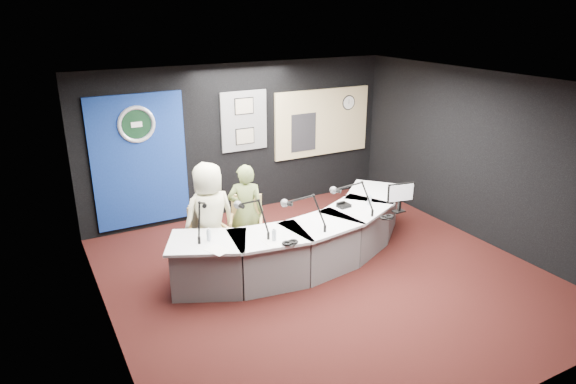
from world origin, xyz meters
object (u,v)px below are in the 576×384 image
armchair_right (246,226)px  person_woman (246,212)px  armchair_left (211,239)px  person_man (209,217)px  broadcast_desk (304,240)px

armchair_right → person_woman: size_ratio=0.68×
armchair_left → person_woman: person_woman is taller
armchair_left → person_woman: (0.63, 0.10, 0.28)m
person_man → person_woman: person_man is taller
armchair_right → armchair_left: bearing=-144.4°
person_man → person_woman: (0.63, 0.10, -0.07)m
armchair_right → person_woman: bearing=0.0°
armchair_right → person_woman: 0.24m
broadcast_desk → armchair_right: size_ratio=4.34×
broadcast_desk → person_man: (-1.33, 0.50, 0.45)m
armchair_left → person_man: 0.35m
armchair_left → armchair_right: bearing=0.7°
broadcast_desk → person_man: 1.49m
broadcast_desk → armchair_right: armchair_right is taller
broadcast_desk → armchair_left: armchair_left is taller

